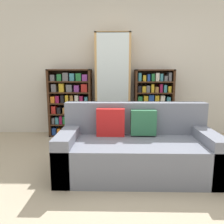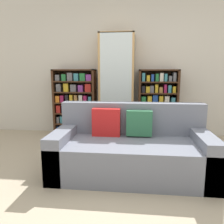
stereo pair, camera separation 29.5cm
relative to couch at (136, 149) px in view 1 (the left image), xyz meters
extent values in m
plane|color=tan|center=(-0.14, -0.41, -0.29)|extent=(16.00, 16.00, 0.00)
cube|color=beige|center=(-0.14, 1.84, 1.06)|extent=(6.33, 0.06, 2.70)
cube|color=slate|center=(0.00, -0.06, -0.08)|extent=(1.88, 0.90, 0.42)
cube|color=slate|center=(0.00, 0.29, 0.34)|extent=(1.88, 0.20, 0.42)
cube|color=slate|center=(-0.84, -0.06, -0.02)|extent=(0.20, 0.90, 0.54)
cube|color=slate|center=(0.84, -0.06, -0.02)|extent=(0.20, 0.90, 0.54)
cube|color=red|center=(-0.33, 0.13, 0.31)|extent=(0.36, 0.12, 0.36)
cube|color=#2D6B47|center=(0.10, 0.13, 0.31)|extent=(0.32, 0.12, 0.32)
cube|color=#3D2314|center=(-1.55, 1.63, 0.36)|extent=(0.04, 0.32, 1.30)
cube|color=#3D2314|center=(-0.76, 1.63, 0.36)|extent=(0.04, 0.32, 1.30)
cube|color=#3D2314|center=(-1.16, 1.63, 1.00)|extent=(0.83, 0.32, 0.02)
cube|color=#3D2314|center=(-1.16, 1.63, -0.28)|extent=(0.83, 0.32, 0.02)
cube|color=#3D2314|center=(-1.16, 1.79, 0.36)|extent=(0.83, 0.01, 1.30)
cube|color=#3D2314|center=(-1.16, 1.63, -0.06)|extent=(0.75, 0.32, 0.02)
cube|color=#3D2314|center=(-1.16, 1.63, 0.15)|extent=(0.75, 0.32, 0.02)
cube|color=#3D2314|center=(-1.16, 1.63, 0.36)|extent=(0.75, 0.32, 0.02)
cube|color=#3D2314|center=(-1.16, 1.63, 0.57)|extent=(0.75, 0.32, 0.02)
cube|color=#3D2314|center=(-1.16, 1.63, 0.78)|extent=(0.75, 0.32, 0.02)
cube|color=#1E4293|center=(-1.48, 1.62, -0.20)|extent=(0.08, 0.24, 0.15)
cube|color=orange|center=(-1.38, 1.62, -0.21)|extent=(0.07, 0.24, 0.13)
cube|color=#5B5B60|center=(-1.29, 1.62, -0.20)|extent=(0.06, 0.24, 0.14)
cube|color=#AD231E|center=(-1.20, 1.62, -0.21)|extent=(0.08, 0.24, 0.11)
cube|color=#1E4293|center=(-1.11, 1.62, -0.21)|extent=(0.07, 0.24, 0.13)
cube|color=gold|center=(-1.02, 1.62, -0.21)|extent=(0.07, 0.24, 0.11)
cube|color=#1E4293|center=(-0.93, 1.62, -0.20)|extent=(0.08, 0.24, 0.13)
cube|color=olive|center=(-0.83, 1.62, -0.19)|extent=(0.07, 0.24, 0.16)
cube|color=#5B5B60|center=(-1.49, 1.62, 0.01)|extent=(0.05, 0.24, 0.12)
cube|color=teal|center=(-1.41, 1.62, 0.02)|extent=(0.06, 0.24, 0.14)
cube|color=#8E1947|center=(-1.34, 1.62, 0.03)|extent=(0.05, 0.24, 0.16)
cube|color=#237038|center=(-1.27, 1.62, 0.03)|extent=(0.06, 0.24, 0.15)
cube|color=black|center=(-1.19, 1.62, 0.02)|extent=(0.05, 0.24, 0.13)
cube|color=#7A3384|center=(-1.12, 1.62, 0.03)|extent=(0.06, 0.24, 0.16)
cube|color=#237038|center=(-1.04, 1.62, 0.03)|extent=(0.06, 0.24, 0.15)
cube|color=#7A3384|center=(-0.98, 1.62, 0.02)|extent=(0.05, 0.24, 0.13)
cube|color=olive|center=(-0.90, 1.62, 0.03)|extent=(0.05, 0.24, 0.16)
cube|color=#1E4293|center=(-0.83, 1.62, 0.03)|extent=(0.06, 0.24, 0.15)
cube|color=#AD231E|center=(-1.47, 1.62, 0.23)|extent=(0.08, 0.24, 0.15)
cube|color=black|center=(-1.37, 1.62, 0.22)|extent=(0.07, 0.24, 0.12)
cube|color=olive|center=(-1.26, 1.62, 0.22)|extent=(0.07, 0.24, 0.12)
cube|color=black|center=(-1.16, 1.62, 0.22)|extent=(0.09, 0.24, 0.11)
cube|color=#7A3384|center=(-1.05, 1.62, 0.23)|extent=(0.08, 0.24, 0.14)
cube|color=olive|center=(-0.94, 1.62, 0.24)|extent=(0.08, 0.24, 0.15)
cube|color=#1E4293|center=(-0.84, 1.62, 0.22)|extent=(0.09, 0.24, 0.12)
cube|color=orange|center=(-1.48, 1.62, 0.43)|extent=(0.08, 0.24, 0.12)
cube|color=#8E1947|center=(-1.39, 1.62, 0.44)|extent=(0.07, 0.24, 0.14)
cube|color=black|center=(-1.29, 1.62, 0.45)|extent=(0.06, 0.24, 0.15)
cube|color=gold|center=(-1.20, 1.62, 0.45)|extent=(0.06, 0.24, 0.15)
cube|color=olive|center=(-1.11, 1.62, 0.44)|extent=(0.06, 0.24, 0.15)
cube|color=beige|center=(-1.02, 1.62, 0.45)|extent=(0.07, 0.24, 0.15)
cube|color=#8E1947|center=(-0.93, 1.62, 0.44)|extent=(0.06, 0.24, 0.14)
cube|color=teal|center=(-0.83, 1.62, 0.43)|extent=(0.06, 0.24, 0.12)
cube|color=#5B5B60|center=(-1.45, 1.62, 0.66)|extent=(0.09, 0.24, 0.15)
cube|color=gold|center=(-1.30, 1.62, 0.66)|extent=(0.09, 0.24, 0.16)
cube|color=#5B5B60|center=(-1.15, 1.62, 0.65)|extent=(0.11, 0.24, 0.14)
cube|color=#7A3384|center=(-1.01, 1.62, 0.65)|extent=(0.09, 0.24, 0.13)
cube|color=#AD231E|center=(-0.87, 1.62, 0.66)|extent=(0.11, 0.24, 0.15)
cube|color=#5B5B60|center=(-1.46, 1.62, 0.85)|extent=(0.08, 0.24, 0.12)
cube|color=#237038|center=(-1.34, 1.62, 0.85)|extent=(0.08, 0.24, 0.13)
cube|color=#5B5B60|center=(-1.22, 1.62, 0.87)|extent=(0.10, 0.24, 0.15)
cube|color=teal|center=(-1.09, 1.62, 0.86)|extent=(0.09, 0.24, 0.14)
cube|color=#237038|center=(-0.97, 1.62, 0.86)|extent=(0.10, 0.24, 0.14)
cube|color=#7A3384|center=(-0.85, 1.62, 0.85)|extent=(0.10, 0.24, 0.12)
cube|color=tan|center=(-0.63, 1.61, 0.69)|extent=(0.04, 0.36, 1.97)
cube|color=tan|center=(-0.01, 1.61, 0.69)|extent=(0.04, 0.36, 1.97)
cube|color=tan|center=(-0.32, 1.61, 1.66)|extent=(0.66, 0.36, 0.02)
cube|color=tan|center=(-0.32, 1.61, -0.28)|extent=(0.66, 0.36, 0.02)
cube|color=tan|center=(-0.32, 1.79, 0.69)|extent=(0.66, 0.01, 1.97)
cube|color=silver|center=(-0.32, 1.44, 0.69)|extent=(0.58, 0.01, 1.94)
cube|color=tan|center=(-0.32, 1.61, 0.05)|extent=(0.58, 0.32, 0.02)
cube|color=tan|center=(-0.32, 1.61, 0.37)|extent=(0.58, 0.32, 0.02)
cube|color=tan|center=(-0.32, 1.61, 0.69)|extent=(0.58, 0.32, 0.02)
cube|color=tan|center=(-0.32, 1.61, 1.01)|extent=(0.58, 0.32, 0.02)
cube|color=tan|center=(-0.32, 1.61, 1.33)|extent=(0.58, 0.32, 0.02)
cylinder|color=silver|center=(-0.52, 1.61, -0.23)|extent=(0.01, 0.01, 0.08)
cone|color=silver|center=(-0.52, 1.61, -0.14)|extent=(0.09, 0.09, 0.10)
cylinder|color=silver|center=(-0.39, 1.63, -0.23)|extent=(0.01, 0.01, 0.08)
cone|color=silver|center=(-0.39, 1.63, -0.14)|extent=(0.09, 0.09, 0.10)
cylinder|color=silver|center=(-0.25, 1.61, -0.23)|extent=(0.01, 0.01, 0.08)
cone|color=silver|center=(-0.25, 1.61, -0.14)|extent=(0.09, 0.09, 0.10)
cylinder|color=silver|center=(-0.12, 1.62, -0.23)|extent=(0.01, 0.01, 0.08)
cone|color=silver|center=(-0.12, 1.62, -0.14)|extent=(0.09, 0.09, 0.10)
cylinder|color=silver|center=(-0.55, 1.60, 0.10)|extent=(0.01, 0.01, 0.08)
cone|color=silver|center=(-0.55, 1.60, 0.20)|extent=(0.06, 0.06, 0.10)
cylinder|color=silver|center=(-0.46, 1.61, 0.10)|extent=(0.01, 0.01, 0.08)
cone|color=silver|center=(-0.46, 1.61, 0.20)|extent=(0.06, 0.06, 0.10)
cylinder|color=silver|center=(-0.37, 1.60, 0.10)|extent=(0.01, 0.01, 0.08)
cone|color=silver|center=(-0.37, 1.60, 0.20)|extent=(0.06, 0.06, 0.10)
cylinder|color=silver|center=(-0.28, 1.62, 0.10)|extent=(0.01, 0.01, 0.08)
cone|color=silver|center=(-0.28, 1.62, 0.20)|extent=(0.06, 0.06, 0.10)
cylinder|color=silver|center=(-0.18, 1.62, 0.10)|extent=(0.01, 0.01, 0.08)
cone|color=silver|center=(-0.18, 1.62, 0.20)|extent=(0.06, 0.06, 0.10)
cylinder|color=silver|center=(-0.09, 1.61, 0.10)|extent=(0.01, 0.01, 0.08)
cone|color=silver|center=(-0.09, 1.61, 0.20)|extent=(0.06, 0.06, 0.10)
cylinder|color=silver|center=(-0.52, 1.61, 0.42)|extent=(0.01, 0.01, 0.08)
cone|color=silver|center=(-0.52, 1.61, 0.51)|extent=(0.09, 0.09, 0.10)
cylinder|color=silver|center=(-0.39, 1.61, 0.42)|extent=(0.01, 0.01, 0.08)
cone|color=silver|center=(-0.39, 1.61, 0.51)|extent=(0.09, 0.09, 0.10)
cylinder|color=silver|center=(-0.25, 1.63, 0.42)|extent=(0.01, 0.01, 0.08)
cone|color=silver|center=(-0.25, 1.63, 0.51)|extent=(0.09, 0.09, 0.10)
cylinder|color=silver|center=(-0.12, 1.61, 0.42)|extent=(0.01, 0.01, 0.08)
cone|color=silver|center=(-0.12, 1.61, 0.51)|extent=(0.09, 0.09, 0.10)
cylinder|color=silver|center=(-0.54, 1.61, 0.73)|extent=(0.01, 0.01, 0.06)
cone|color=silver|center=(-0.54, 1.61, 0.81)|extent=(0.08, 0.08, 0.08)
cylinder|color=silver|center=(-0.43, 1.60, 0.73)|extent=(0.01, 0.01, 0.06)
cone|color=silver|center=(-0.43, 1.60, 0.81)|extent=(0.08, 0.08, 0.08)
cylinder|color=silver|center=(-0.32, 1.60, 0.73)|extent=(0.01, 0.01, 0.06)
cone|color=silver|center=(-0.32, 1.60, 0.81)|extent=(0.08, 0.08, 0.08)
cylinder|color=silver|center=(-0.21, 1.59, 0.73)|extent=(0.01, 0.01, 0.06)
cone|color=silver|center=(-0.21, 1.59, 0.81)|extent=(0.08, 0.08, 0.08)
cylinder|color=silver|center=(-0.10, 1.60, 0.73)|extent=(0.01, 0.01, 0.06)
cone|color=silver|center=(-0.10, 1.60, 0.81)|extent=(0.08, 0.08, 0.08)
cylinder|color=silver|center=(-0.52, 1.62, 1.06)|extent=(0.01, 0.01, 0.08)
cone|color=silver|center=(-0.52, 1.62, 1.16)|extent=(0.09, 0.09, 0.10)
cylinder|color=silver|center=(-0.39, 1.60, 1.06)|extent=(0.01, 0.01, 0.08)
cone|color=silver|center=(-0.39, 1.60, 1.16)|extent=(0.09, 0.09, 0.10)
cylinder|color=silver|center=(-0.25, 1.62, 1.06)|extent=(0.01, 0.01, 0.08)
cone|color=silver|center=(-0.25, 1.62, 1.16)|extent=(0.09, 0.09, 0.10)
cylinder|color=silver|center=(-0.12, 1.61, 1.06)|extent=(0.01, 0.01, 0.08)
cone|color=silver|center=(-0.12, 1.61, 1.16)|extent=(0.09, 0.09, 0.10)
cylinder|color=silver|center=(-0.52, 1.62, 1.38)|extent=(0.01, 0.01, 0.07)
cone|color=silver|center=(-0.52, 1.62, 1.46)|extent=(0.09, 0.09, 0.09)
cylinder|color=silver|center=(-0.39, 1.62, 1.38)|extent=(0.01, 0.01, 0.07)
cone|color=silver|center=(-0.39, 1.62, 1.46)|extent=(0.09, 0.09, 0.09)
cylinder|color=silver|center=(-0.25, 1.62, 1.38)|extent=(0.01, 0.01, 0.07)
cone|color=silver|center=(-0.25, 1.62, 1.46)|extent=(0.09, 0.09, 0.09)
cylinder|color=silver|center=(-0.12, 1.60, 1.38)|extent=(0.01, 0.01, 0.07)
cone|color=silver|center=(-0.12, 1.60, 1.46)|extent=(0.09, 0.09, 0.09)
cube|color=#3D2314|center=(0.12, 1.63, 0.36)|extent=(0.04, 0.32, 1.30)
cube|color=#3D2314|center=(0.82, 1.63, 0.36)|extent=(0.04, 0.32, 1.30)
cube|color=#3D2314|center=(0.47, 1.63, 1.00)|extent=(0.74, 0.32, 0.02)
cube|color=#3D2314|center=(0.47, 1.63, -0.28)|extent=(0.74, 0.32, 0.02)
cube|color=#3D2314|center=(0.47, 1.79, 0.36)|extent=(0.74, 0.01, 1.30)
cube|color=#3D2314|center=(0.47, 1.63, -0.06)|extent=(0.66, 0.32, 0.02)
cube|color=#3D2314|center=(0.47, 1.63, 0.15)|extent=(0.66, 0.32, 0.02)
cube|color=#3D2314|center=(0.47, 1.63, 0.36)|extent=(0.66, 0.32, 0.02)
cube|color=#3D2314|center=(0.47, 1.63, 0.57)|extent=(0.66, 0.32, 0.02)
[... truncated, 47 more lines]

